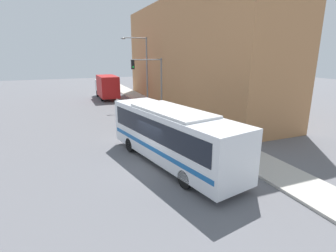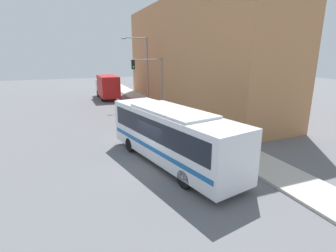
{
  "view_description": "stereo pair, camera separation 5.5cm",
  "coord_description": "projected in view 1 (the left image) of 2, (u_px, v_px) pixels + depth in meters",
  "views": [
    {
      "loc": [
        -4.52,
        -13.05,
        6.17
      ],
      "look_at": [
        2.05,
        2.99,
        1.39
      ],
      "focal_mm": 28.0,
      "sensor_mm": 36.0,
      "label": 1
    },
    {
      "loc": [
        -4.47,
        -13.07,
        6.17
      ],
      "look_at": [
        2.05,
        2.99,
        1.39
      ],
      "focal_mm": 28.0,
      "sensor_mm": 36.0,
      "label": 2
    }
  ],
  "objects": [
    {
      "name": "ground_plane",
      "position": [
        155.0,
        166.0,
        14.93
      ],
      "size": [
        120.0,
        120.0,
        0.0
      ],
      "primitive_type": "plane",
      "color": "slate"
    },
    {
      "name": "sidewalk",
      "position": [
        145.0,
        101.0,
        34.86
      ],
      "size": [
        2.54,
        70.0,
        0.14
      ],
      "color": "#B7B2A8",
      "rests_on": "ground_plane"
    },
    {
      "name": "building_facade",
      "position": [
        189.0,
        55.0,
        31.26
      ],
      "size": [
        6.0,
        30.0,
        12.2
      ],
      "color": "#B27A4C",
      "rests_on": "ground_plane"
    },
    {
      "name": "city_bus",
      "position": [
        172.0,
        133.0,
        14.82
      ],
      "size": [
        4.5,
        10.33,
        3.23
      ],
      "rotation": [
        0.0,
        0.0,
        0.2
      ],
      "color": "silver",
      "rests_on": "ground_plane"
    },
    {
      "name": "delivery_truck",
      "position": [
        107.0,
        86.0,
        36.98
      ],
      "size": [
        2.36,
        7.28,
        3.27
      ],
      "color": "#B21919",
      "rests_on": "ground_plane"
    },
    {
      "name": "fire_hydrant",
      "position": [
        196.0,
        128.0,
        20.73
      ],
      "size": [
        0.22,
        0.29,
        0.77
      ],
      "color": "#999999",
      "rests_on": "sidewalk"
    },
    {
      "name": "traffic_light_pole",
      "position": [
        152.0,
        76.0,
        26.61
      ],
      "size": [
        3.28,
        0.35,
        5.63
      ],
      "color": "slate",
      "rests_on": "sidewalk"
    },
    {
      "name": "parking_meter",
      "position": [
        176.0,
        112.0,
        24.12
      ],
      "size": [
        0.14,
        0.14,
        1.28
      ],
      "color": "slate",
      "rests_on": "sidewalk"
    },
    {
      "name": "street_lamp",
      "position": [
        144.0,
        65.0,
        31.24
      ],
      "size": [
        3.13,
        0.28,
        7.92
      ],
      "color": "slate",
      "rests_on": "sidewalk"
    }
  ]
}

